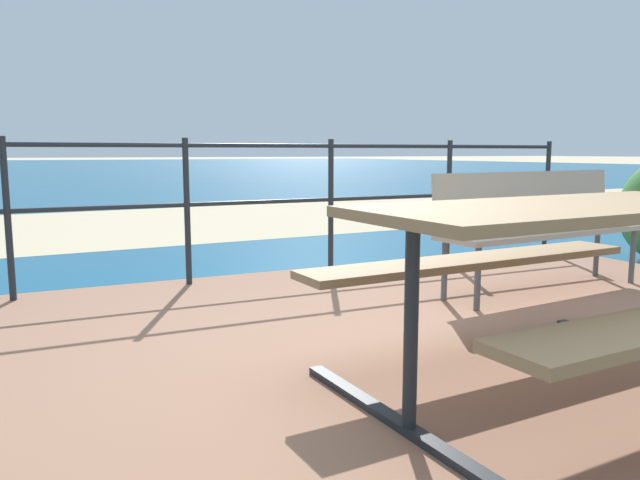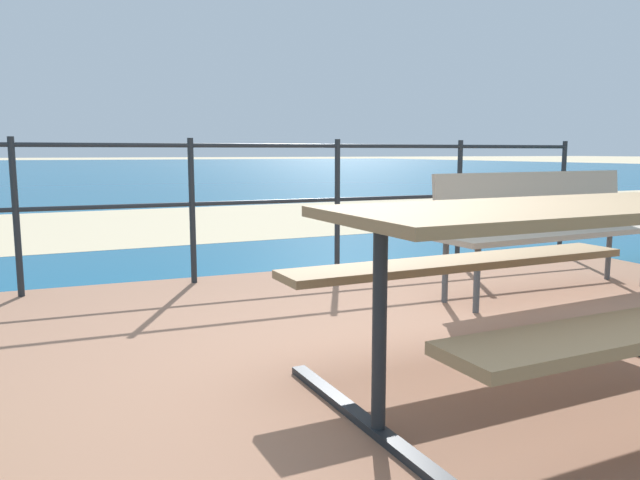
{
  "view_description": "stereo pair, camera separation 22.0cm",
  "coord_description": "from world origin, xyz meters",
  "views": [
    {
      "loc": [
        -1.64,
        -2.09,
        1.04
      ],
      "look_at": [
        0.09,
        1.56,
        0.46
      ],
      "focal_mm": 34.61,
      "sensor_mm": 36.0,
      "label": 1
    },
    {
      "loc": [
        -1.44,
        -2.18,
        1.04
      ],
      "look_at": [
        0.09,
        1.56,
        0.46
      ],
      "focal_mm": 34.61,
      "sensor_mm": 36.0,
      "label": 2
    }
  ],
  "objects": [
    {
      "name": "ground_plane",
      "position": [
        0.0,
        0.0,
        0.0
      ],
      "size": [
        240.0,
        240.0,
        0.0
      ],
      "primitive_type": "plane",
      "color": "beige"
    },
    {
      "name": "patio_paving",
      "position": [
        0.0,
        0.0,
        0.03
      ],
      "size": [
        6.4,
        5.2,
        0.06
      ],
      "primitive_type": "cube",
      "color": "#996B51",
      "rests_on": "ground"
    },
    {
      "name": "sea_water",
      "position": [
        0.0,
        40.0,
        0.01
      ],
      "size": [
        90.0,
        90.0,
        0.01
      ],
      "primitive_type": "cube",
      "color": "#145B84",
      "rests_on": "ground"
    },
    {
      "name": "beach_strip",
      "position": [
        0.0,
        6.99,
        0.01
      ],
      "size": [
        54.17,
        7.36,
        0.01
      ],
      "primitive_type": "cube",
      "rotation": [
        0.0,
        0.0,
        0.05
      ],
      "color": "beige",
      "rests_on": "ground"
    },
    {
      "name": "picnic_table",
      "position": [
        0.31,
        -0.33,
        0.66
      ],
      "size": [
        1.91,
        1.49,
        0.78
      ],
      "rotation": [
        0.0,
        0.0,
        0.06
      ],
      "color": "#8C704C",
      "rests_on": "patio_paving"
    },
    {
      "name": "park_bench",
      "position": [
        1.61,
        1.17,
        0.57
      ],
      "size": [
        1.78,
        0.58,
        0.84
      ],
      "rotation": [
        0.0,
        0.0,
        0.09
      ],
      "color": "tan",
      "rests_on": "patio_paving"
    },
    {
      "name": "railing_fence",
      "position": [
        0.0,
        2.4,
        0.73
      ],
      "size": [
        5.94,
        0.04,
        1.08
      ],
      "color": "#1E2328",
      "rests_on": "patio_paving"
    }
  ]
}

